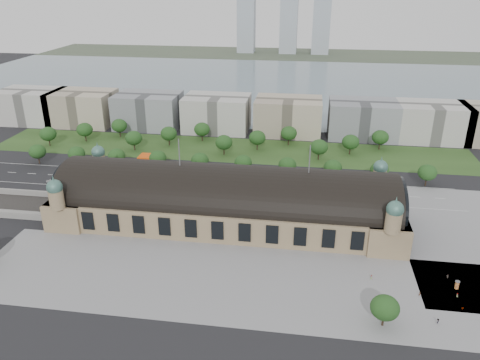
# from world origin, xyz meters

# --- Properties ---
(ground) EXTENTS (900.00, 900.00, 0.00)m
(ground) POSITION_xyz_m (0.00, 0.00, 0.00)
(ground) COLOR black
(ground) RESTS_ON ground
(station) EXTENTS (150.00, 48.40, 44.30)m
(station) POSITION_xyz_m (0.00, 0.00, 10.28)
(station) COLOR #9A835F
(station) RESTS_ON ground
(plaza_south) EXTENTS (190.00, 48.00, 0.12)m
(plaza_south) POSITION_xyz_m (10.00, -44.00, 0.00)
(plaza_south) COLOR gray
(plaza_south) RESTS_ON ground
(plaza_east) EXTENTS (56.00, 100.00, 0.12)m
(plaza_east) POSITION_xyz_m (103.00, 0.00, 0.00)
(plaza_east) COLOR gray
(plaza_east) RESTS_ON ground
(road_slab) EXTENTS (260.00, 26.00, 0.10)m
(road_slab) POSITION_xyz_m (-20.00, 38.00, 0.00)
(road_slab) COLOR black
(road_slab) RESTS_ON ground
(grass_belt) EXTENTS (300.00, 45.00, 0.10)m
(grass_belt) POSITION_xyz_m (-15.00, 93.00, 0.00)
(grass_belt) COLOR #2B491D
(grass_belt) RESTS_ON ground
(petrol_station) EXTENTS (14.00, 13.00, 5.05)m
(petrol_station) POSITION_xyz_m (-53.91, 65.28, 2.95)
(petrol_station) COLOR #E7500D
(petrol_station) RESTS_ON ground
(lake) EXTENTS (700.00, 320.00, 0.08)m
(lake) POSITION_xyz_m (0.00, 298.00, 0.00)
(lake) COLOR slate
(lake) RESTS_ON ground
(far_shore) EXTENTS (700.00, 120.00, 0.14)m
(far_shore) POSITION_xyz_m (0.00, 498.00, 0.00)
(far_shore) COLOR #44513D
(far_shore) RESTS_ON ground
(far_tower_left) EXTENTS (24.00, 24.00, 80.00)m
(far_tower_left) POSITION_xyz_m (-60.00, 508.00, 40.00)
(far_tower_left) COLOR #9EA8B2
(far_tower_left) RESTS_ON ground
(far_tower_mid) EXTENTS (24.00, 24.00, 85.00)m
(far_tower_mid) POSITION_xyz_m (0.00, 508.00, 42.50)
(far_tower_mid) COLOR #9EA8B2
(far_tower_mid) RESTS_ON ground
(far_tower_right) EXTENTS (24.00, 24.00, 75.00)m
(far_tower_right) POSITION_xyz_m (45.00, 508.00, 37.50)
(far_tower_right) COLOR #9EA8B2
(far_tower_right) RESTS_ON ground
(office_0) EXTENTS (45.00, 32.00, 24.00)m
(office_0) POSITION_xyz_m (-170.00, 133.00, 12.00)
(office_0) COLOR #BBB9B1
(office_0) RESTS_ON ground
(office_1) EXTENTS (45.00, 32.00, 24.00)m
(office_1) POSITION_xyz_m (-130.00, 133.00, 12.00)
(office_1) COLOR #BAAC92
(office_1) RESTS_ON ground
(office_2) EXTENTS (45.00, 32.00, 24.00)m
(office_2) POSITION_xyz_m (-80.00, 133.00, 12.00)
(office_2) COLOR gray
(office_2) RESTS_ON ground
(office_3) EXTENTS (45.00, 32.00, 24.00)m
(office_3) POSITION_xyz_m (-30.00, 133.00, 12.00)
(office_3) COLOR #BBB9B1
(office_3) RESTS_ON ground
(office_4) EXTENTS (45.00, 32.00, 24.00)m
(office_4) POSITION_xyz_m (20.00, 133.00, 12.00)
(office_4) COLOR #BAAC92
(office_4) RESTS_ON ground
(office_5) EXTENTS (45.00, 32.00, 24.00)m
(office_5) POSITION_xyz_m (70.00, 133.00, 12.00)
(office_5) COLOR gray
(office_5) RESTS_ON ground
(office_6) EXTENTS (45.00, 32.00, 24.00)m
(office_6) POSITION_xyz_m (115.00, 133.00, 12.00)
(office_6) COLOR #BBB9B1
(office_6) RESTS_ON ground
(tree_row_0) EXTENTS (9.60, 9.60, 11.52)m
(tree_row_0) POSITION_xyz_m (-120.00, 53.00, 7.43)
(tree_row_0) COLOR #2D2116
(tree_row_0) RESTS_ON ground
(tree_row_1) EXTENTS (9.60, 9.60, 11.52)m
(tree_row_1) POSITION_xyz_m (-96.00, 53.00, 7.43)
(tree_row_1) COLOR #2D2116
(tree_row_1) RESTS_ON ground
(tree_row_2) EXTENTS (9.60, 9.60, 11.52)m
(tree_row_2) POSITION_xyz_m (-72.00, 53.00, 7.43)
(tree_row_2) COLOR #2D2116
(tree_row_2) RESTS_ON ground
(tree_row_3) EXTENTS (9.60, 9.60, 11.52)m
(tree_row_3) POSITION_xyz_m (-48.00, 53.00, 7.43)
(tree_row_3) COLOR #2D2116
(tree_row_3) RESTS_ON ground
(tree_row_4) EXTENTS (9.60, 9.60, 11.52)m
(tree_row_4) POSITION_xyz_m (-24.00, 53.00, 7.43)
(tree_row_4) COLOR #2D2116
(tree_row_4) RESTS_ON ground
(tree_row_5) EXTENTS (9.60, 9.60, 11.52)m
(tree_row_5) POSITION_xyz_m (0.00, 53.00, 7.43)
(tree_row_5) COLOR #2D2116
(tree_row_5) RESTS_ON ground
(tree_row_6) EXTENTS (9.60, 9.60, 11.52)m
(tree_row_6) POSITION_xyz_m (24.00, 53.00, 7.43)
(tree_row_6) COLOR #2D2116
(tree_row_6) RESTS_ON ground
(tree_row_7) EXTENTS (9.60, 9.60, 11.52)m
(tree_row_7) POSITION_xyz_m (48.00, 53.00, 7.43)
(tree_row_7) COLOR #2D2116
(tree_row_7) RESTS_ON ground
(tree_row_8) EXTENTS (9.60, 9.60, 11.52)m
(tree_row_8) POSITION_xyz_m (72.00, 53.00, 7.43)
(tree_row_8) COLOR #2D2116
(tree_row_8) RESTS_ON ground
(tree_row_9) EXTENTS (9.60, 9.60, 11.52)m
(tree_row_9) POSITION_xyz_m (96.00, 53.00, 7.43)
(tree_row_9) COLOR #2D2116
(tree_row_9) RESTS_ON ground
(tree_belt_0) EXTENTS (10.40, 10.40, 12.48)m
(tree_belt_0) POSITION_xyz_m (-130.00, 83.00, 8.05)
(tree_belt_0) COLOR #2D2116
(tree_belt_0) RESTS_ON ground
(tree_belt_1) EXTENTS (10.40, 10.40, 12.48)m
(tree_belt_1) POSITION_xyz_m (-111.00, 95.00, 8.05)
(tree_belt_1) COLOR #2D2116
(tree_belt_1) RESTS_ON ground
(tree_belt_2) EXTENTS (10.40, 10.40, 12.48)m
(tree_belt_2) POSITION_xyz_m (-92.00, 107.00, 8.05)
(tree_belt_2) COLOR #2D2116
(tree_belt_2) RESTS_ON ground
(tree_belt_3) EXTENTS (10.40, 10.40, 12.48)m
(tree_belt_3) POSITION_xyz_m (-73.00, 83.00, 8.05)
(tree_belt_3) COLOR #2D2116
(tree_belt_3) RESTS_ON ground
(tree_belt_4) EXTENTS (10.40, 10.40, 12.48)m
(tree_belt_4) POSITION_xyz_m (-54.00, 95.00, 8.05)
(tree_belt_4) COLOR #2D2116
(tree_belt_4) RESTS_ON ground
(tree_belt_5) EXTENTS (10.40, 10.40, 12.48)m
(tree_belt_5) POSITION_xyz_m (-35.00, 107.00, 8.05)
(tree_belt_5) COLOR #2D2116
(tree_belt_5) RESTS_ON ground
(tree_belt_6) EXTENTS (10.40, 10.40, 12.48)m
(tree_belt_6) POSITION_xyz_m (-16.00, 83.00, 8.05)
(tree_belt_6) COLOR #2D2116
(tree_belt_6) RESTS_ON ground
(tree_belt_7) EXTENTS (10.40, 10.40, 12.48)m
(tree_belt_7) POSITION_xyz_m (3.00, 95.00, 8.05)
(tree_belt_7) COLOR #2D2116
(tree_belt_7) RESTS_ON ground
(tree_belt_8) EXTENTS (10.40, 10.40, 12.48)m
(tree_belt_8) POSITION_xyz_m (22.00, 107.00, 8.05)
(tree_belt_8) COLOR #2D2116
(tree_belt_8) RESTS_ON ground
(tree_belt_9) EXTENTS (10.40, 10.40, 12.48)m
(tree_belt_9) POSITION_xyz_m (41.00, 83.00, 8.05)
(tree_belt_9) COLOR #2D2116
(tree_belt_9) RESTS_ON ground
(tree_belt_10) EXTENTS (10.40, 10.40, 12.48)m
(tree_belt_10) POSITION_xyz_m (60.00, 95.00, 8.05)
(tree_belt_10) COLOR #2D2116
(tree_belt_10) RESTS_ON ground
(tree_belt_11) EXTENTS (10.40, 10.40, 12.48)m
(tree_belt_11) POSITION_xyz_m (79.00, 107.00, 8.05)
(tree_belt_11) COLOR #2D2116
(tree_belt_11) RESTS_ON ground
(tree_plaza_s) EXTENTS (9.00, 9.00, 10.64)m
(tree_plaza_s) POSITION_xyz_m (60.00, -60.00, 6.80)
(tree_plaza_s) COLOR #2D2116
(tree_plaza_s) RESTS_ON ground
(traffic_car_0) EXTENTS (4.36, 1.89, 1.47)m
(traffic_car_0) POSITION_xyz_m (-99.91, 28.71, 0.73)
(traffic_car_0) COLOR silver
(traffic_car_0) RESTS_ON ground
(traffic_car_1) EXTENTS (4.84, 1.84, 1.57)m
(traffic_car_1) POSITION_xyz_m (-89.06, 45.66, 0.79)
(traffic_car_1) COLOR gray
(traffic_car_1) RESTS_ON ground
(traffic_car_2) EXTENTS (4.91, 2.36, 1.35)m
(traffic_car_2) POSITION_xyz_m (-53.05, 30.71, 0.67)
(traffic_car_2) COLOR black
(traffic_car_2) RESTS_ON ground
(traffic_car_4) EXTENTS (4.16, 1.90, 1.38)m
(traffic_car_4) POSITION_xyz_m (-4.22, 31.18, 0.69)
(traffic_car_4) COLOR #1A294A
(traffic_car_4) RESTS_ON ground
(traffic_car_5) EXTENTS (4.20, 1.47, 1.38)m
(traffic_car_5) POSITION_xyz_m (24.94, 38.14, 0.69)
(traffic_car_5) COLOR #53575B
(traffic_car_5) RESTS_ON ground
(traffic_car_6) EXTENTS (4.73, 2.33, 1.29)m
(traffic_car_6) POSITION_xyz_m (63.73, 34.80, 0.65)
(traffic_car_6) COLOR silver
(traffic_car_6) RESTS_ON ground
(parked_car_0) EXTENTS (4.77, 3.69, 1.51)m
(parked_car_0) POSITION_xyz_m (-80.00, 21.00, 0.76)
(parked_car_0) COLOR black
(parked_car_0) RESTS_ON ground
(parked_car_1) EXTENTS (5.99, 5.24, 1.53)m
(parked_car_1) POSITION_xyz_m (-65.19, 25.00, 0.77)
(parked_car_1) COLOR maroon
(parked_car_1) RESTS_ON ground
(parked_car_2) EXTENTS (4.73, 3.27, 1.27)m
(parked_car_2) POSITION_xyz_m (-65.78, 22.40, 0.64)
(parked_car_2) COLOR #1B264D
(parked_car_2) RESTS_ON ground
(parked_car_3) EXTENTS (4.42, 4.05, 1.46)m
(parked_car_3) POSITION_xyz_m (-31.70, 22.94, 0.73)
(parked_car_3) COLOR #505356
(parked_car_3) RESTS_ON ground
(parked_car_4) EXTENTS (4.10, 2.96, 1.29)m
(parked_car_4) POSITION_xyz_m (-44.55, 21.00, 0.64)
(parked_car_4) COLOR silver
(parked_car_4) RESTS_ON ground
(parked_car_5) EXTENTS (5.16, 3.90, 1.30)m
(parked_car_5) POSITION_xyz_m (-44.63, 21.00, 0.65)
(parked_car_5) COLOR gray
(parked_car_5) RESTS_ON ground
(parked_car_6) EXTENTS (5.53, 4.02, 1.49)m
(parked_car_6) POSITION_xyz_m (-41.82, 25.00, 0.74)
(parked_car_6) COLOR black
(parked_car_6) RESTS_ON ground
(bus_west) EXTENTS (12.00, 3.07, 3.33)m
(bus_west) POSITION_xyz_m (-3.82, 27.00, 1.66)
(bus_west) COLOR red
(bus_west) RESTS_ON ground
(bus_mid) EXTENTS (11.34, 3.64, 3.10)m
(bus_mid) POSITION_xyz_m (-3.07, 27.37, 1.55)
(bus_mid) COLOR silver
(bus_mid) RESTS_ON ground
(bus_east) EXTENTS (12.81, 4.05, 3.51)m
(bus_east) POSITION_xyz_m (40.00, 32.00, 1.75)
(bus_east) COLOR silver
(bus_east) RESTS_ON ground
(advertising_column) EXTENTS (1.63, 1.63, 3.08)m
(advertising_column) POSITION_xyz_m (87.99, -36.91, 1.60)
(advertising_column) COLOR #D7354E
(advertising_column) RESTS_ON ground
(pedestrian_0) EXTENTS (0.98, 0.78, 1.75)m
(pedestrian_0) POSITION_xyz_m (59.19, -35.48, 0.88)
(pedestrian_0) COLOR gray
(pedestrian_0) RESTS_ON ground
(pedestrian_1) EXTENTS (0.65, 0.78, 1.82)m
(pedestrian_1) POSITION_xyz_m (74.42, -43.11, 0.91)
(pedestrian_1) COLOR gray
(pedestrian_1) RESTS_ON ground
(pedestrian_2) EXTENTS (1.01, 0.99, 1.85)m
(pedestrian_2) POSITION_xyz_m (86.43, -31.04, 0.92)
(pedestrian_2) COLOR gray
(pedestrian_2) RESTS_ON ground
(pedestrian_3) EXTENTS (0.95, 0.52, 1.55)m
(pedestrian_3) POSITION_xyz_m (86.74, -48.92, 0.77)
(pedestrian_3) COLOR gray
(pedestrian_3) RESTS_ON ground
(pedestrian_4) EXTENTS (1.12, 1.35, 1.94)m
(pedestrian_4) POSITION_xyz_m (77.19, -56.74, 0.97)
(pedestrian_4) COLOR gray
(pedestrian_4) RESTS_ON ground
(pedestrian_5) EXTENTS (0.65, 0.86, 1.56)m
(pedestrian_5) POSITION_xyz_m (86.97, -41.78, 0.78)
(pedestrian_5) COLOR gray
(pedestrian_5) RESTS_ON ground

